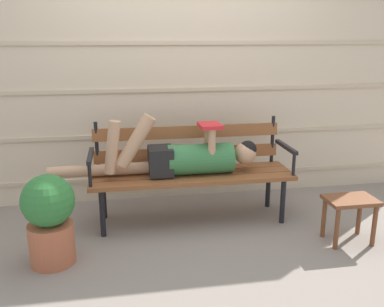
# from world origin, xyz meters

# --- Properties ---
(ground_plane) EXTENTS (12.00, 12.00, 0.00)m
(ground_plane) POSITION_xyz_m (0.00, 0.00, 0.00)
(ground_plane) COLOR gray
(house_siding) EXTENTS (5.42, 0.08, 2.58)m
(house_siding) POSITION_xyz_m (0.00, 0.69, 1.29)
(house_siding) COLOR beige
(house_siding) RESTS_ON ground
(park_bench) EXTENTS (1.73, 0.49, 0.86)m
(park_bench) POSITION_xyz_m (-0.00, 0.12, 0.48)
(park_bench) COLOR brown
(park_bench) RESTS_ON ground
(reclining_person) EXTENTS (1.76, 0.26, 0.55)m
(reclining_person) POSITION_xyz_m (-0.08, 0.05, 0.59)
(reclining_person) COLOR #33703D
(footstool) EXTENTS (0.39, 0.26, 0.36)m
(footstool) POSITION_xyz_m (1.14, -0.54, 0.28)
(footstool) COLOR brown
(footstool) RESTS_ON ground
(potted_plant) EXTENTS (0.37, 0.37, 0.66)m
(potted_plant) POSITION_xyz_m (-1.10, -0.49, 0.35)
(potted_plant) COLOR #AD5B3D
(potted_plant) RESTS_ON ground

